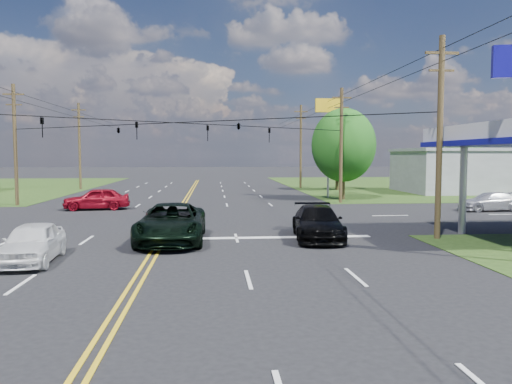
{
  "coord_description": "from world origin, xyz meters",
  "views": [
    {
      "loc": [
        2.38,
        -19.63,
        3.97
      ],
      "look_at": [
        4.62,
        6.0,
        2.07
      ],
      "focal_mm": 35.0,
      "sensor_mm": 36.0,
      "label": 1
    }
  ],
  "objects": [
    {
      "name": "polesign_ne",
      "position": [
        13.13,
        26.1,
        7.31
      ],
      "size": [
        2.52,
        0.28,
        9.2
      ],
      "color": "#A5A5AA",
      "rests_on": "ground"
    },
    {
      "name": "ground",
      "position": [
        0.0,
        12.0,
        0.0
      ],
      "size": [
        280.0,
        280.0,
        0.0
      ],
      "primitive_type": "plane",
      "color": "black",
      "rests_on": "ground"
    },
    {
      "name": "sedan_far",
      "position": [
        22.15,
        14.27,
        0.67
      ],
      "size": [
        4.73,
        2.21,
        1.33
      ],
      "primitive_type": "imported",
      "rotation": [
        0.0,
        0.0,
        -1.5
      ],
      "color": "silver",
      "rests_on": "ground"
    },
    {
      "name": "sedan_red",
      "position": [
        -6.08,
        17.5,
        0.8
      ],
      "size": [
        4.9,
        2.44,
        1.6
      ],
      "primitive_type": "imported",
      "rotation": [
        0.0,
        0.0,
        -1.45
      ],
      "color": "maroon",
      "rests_on": "ground"
    },
    {
      "name": "grass_ne",
      "position": [
        35.0,
        44.0,
        0.0
      ],
      "size": [
        46.0,
        48.0,
        0.03
      ],
      "primitive_type": "cube",
      "color": "#203912",
      "rests_on": "ground"
    },
    {
      "name": "pole_ne",
      "position": [
        13.0,
        21.0,
        4.92
      ],
      "size": [
        1.6,
        0.28,
        9.5
      ],
      "color": "#3A2E18",
      "rests_on": "ground"
    },
    {
      "name": "retail_ne",
      "position": [
        30.0,
        32.0,
        2.2
      ],
      "size": [
        14.0,
        10.0,
        4.4
      ],
      "primitive_type": "cube",
      "color": "gray",
      "rests_on": "ground"
    },
    {
      "name": "pickup_white",
      "position": [
        -4.3,
        -0.71,
        0.74
      ],
      "size": [
        2.05,
        4.47,
        1.49
      ],
      "primitive_type": "imported",
      "rotation": [
        0.0,
        0.0,
        0.07
      ],
      "color": "silver",
      "rests_on": "ground"
    },
    {
      "name": "tree_far_r",
      "position": [
        34.0,
        42.0,
        4.54
      ],
      "size": [
        5.32,
        5.32,
        7.63
      ],
      "color": "#3A2E18",
      "rests_on": "ground"
    },
    {
      "name": "pole_left_far",
      "position": [
        -13.0,
        40.0,
        5.17
      ],
      "size": [
        1.6,
        0.28,
        10.0
      ],
      "color": "#3A2E18",
      "rests_on": "ground"
    },
    {
      "name": "span_wire_signals",
      "position": [
        0.0,
        12.0,
        6.0
      ],
      "size": [
        26.0,
        18.0,
        1.13
      ],
      "color": "black",
      "rests_on": "ground"
    },
    {
      "name": "power_lines",
      "position": [
        0.0,
        10.0,
        8.6
      ],
      "size": [
        26.04,
        100.0,
        0.64
      ],
      "color": "black",
      "rests_on": "ground"
    },
    {
      "name": "stop_bar",
      "position": [
        5.0,
        4.0,
        0.0
      ],
      "size": [
        10.0,
        0.5,
        0.02
      ],
      "primitive_type": "cube",
      "color": "silver",
      "rests_on": "ground"
    },
    {
      "name": "pole_se",
      "position": [
        13.0,
        3.0,
        4.92
      ],
      "size": [
        1.6,
        0.28,
        9.5
      ],
      "color": "#3A2E18",
      "rests_on": "ground"
    },
    {
      "name": "tree_right_b",
      "position": [
        16.5,
        36.0,
        4.22
      ],
      "size": [
        4.94,
        4.94,
        7.09
      ],
      "color": "#3A2E18",
      "rests_on": "ground"
    },
    {
      "name": "tree_right_a",
      "position": [
        14.0,
        24.0,
        4.87
      ],
      "size": [
        5.7,
        5.7,
        8.18
      ],
      "color": "#3A2E18",
      "rests_on": "ground"
    },
    {
      "name": "pole_nw",
      "position": [
        -13.0,
        21.0,
        4.92
      ],
      "size": [
        1.6,
        0.28,
        9.5
      ],
      "color": "#3A2E18",
      "rests_on": "ground"
    },
    {
      "name": "pickup_dkgreen",
      "position": [
        0.5,
        3.19,
        0.88
      ],
      "size": [
        3.01,
        6.39,
        1.77
      ],
      "primitive_type": "imported",
      "rotation": [
        0.0,
        0.0,
        -0.01
      ],
      "color": "black",
      "rests_on": "ground"
    },
    {
      "name": "suv_black",
      "position": [
        7.33,
        3.5,
        0.78
      ],
      "size": [
        2.71,
        5.57,
        1.56
      ],
      "primitive_type": "imported",
      "rotation": [
        0.0,
        0.0,
        -0.1
      ],
      "color": "black",
      "rests_on": "ground"
    },
    {
      "name": "pole_right_far",
      "position": [
        13.0,
        40.0,
        5.17
      ],
      "size": [
        1.6,
        0.28,
        10.0
      ],
      "color": "#3A2E18",
      "rests_on": "ground"
    }
  ]
}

